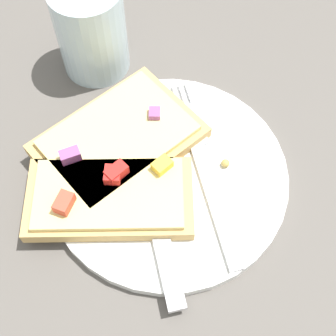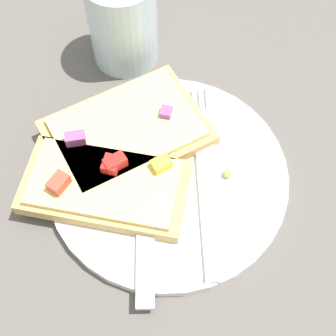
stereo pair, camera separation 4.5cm
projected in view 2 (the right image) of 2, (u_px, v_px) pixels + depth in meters
name	position (u px, v px, depth m)	size (l,w,h in m)	color
ground_plane	(168.00, 179.00, 0.47)	(4.00, 4.00, 0.00)	#56514C
plate	(168.00, 176.00, 0.46)	(0.24, 0.24, 0.01)	white
fork	(203.00, 164.00, 0.46)	(0.20, 0.12, 0.01)	silver
knife	(146.00, 218.00, 0.43)	(0.18, 0.11, 0.01)	silver
pizza_slice_main	(127.00, 132.00, 0.47)	(0.11, 0.16, 0.03)	tan
pizza_slice_corner	(105.00, 186.00, 0.44)	(0.16, 0.17, 0.03)	tan
crumb_scatter	(197.00, 174.00, 0.45)	(0.06, 0.10, 0.01)	tan
drinking_glass	(123.00, 21.00, 0.50)	(0.07, 0.07, 0.10)	silver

